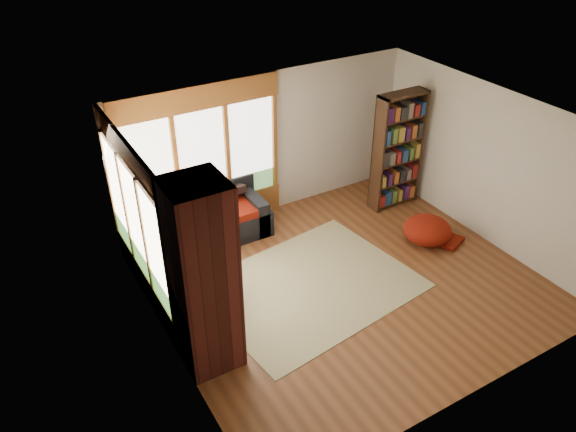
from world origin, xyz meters
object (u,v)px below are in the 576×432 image
sectional_sofa (183,249)px  brick_chimney (203,279)px  area_rug (310,286)px  bookshelf (398,151)px  pouf (427,229)px  dog_brindle (165,252)px  dog_tan (193,217)px

sectional_sofa → brick_chimney: bearing=-97.8°
brick_chimney → area_rug: 2.35m
brick_chimney → bookshelf: bearing=22.4°
bookshelf → pouf: bearing=-103.4°
brick_chimney → pouf: brick_chimney is taller
dog_brindle → sectional_sofa: bearing=-34.9°
sectional_sofa → area_rug: sectional_sofa is taller
brick_chimney → dog_tan: size_ratio=2.30×
sectional_sofa → bookshelf: 4.17m
brick_chimney → dog_tan: brick_chimney is taller
brick_chimney → bookshelf: 4.91m
pouf → dog_brindle: 4.35m
sectional_sofa → dog_tan: 0.57m
area_rug → bookshelf: 3.15m
brick_chimney → dog_tan: bearing=71.9°
bookshelf → dog_tan: (-3.87, 0.19, -0.26)m
brick_chimney → sectional_sofa: bearing=77.7°
dog_tan → dog_brindle: (-0.66, -0.55, -0.09)m
sectional_sofa → dog_brindle: dog_brindle is taller
brick_chimney → bookshelf: brick_chimney is taller
brick_chimney → pouf: bearing=7.9°
brick_chimney → dog_tan: (0.67, 2.06, -0.47)m
brick_chimney → pouf: size_ratio=3.21×
sectional_sofa → pouf: bearing=-16.6°
sectional_sofa → dog_brindle: (-0.43, -0.54, 0.43)m
dog_brindle → pouf: bearing=-98.3°
brick_chimney → dog_brindle: brick_chimney is taller
sectional_sofa → dog_brindle: size_ratio=2.89×
sectional_sofa → bookshelf: bookshelf is taller
sectional_sofa → dog_brindle: bearing=-124.4°
brick_chimney → sectional_sofa: (0.45, 2.05, -1.00)m
sectional_sofa → dog_tan: size_ratio=1.95×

